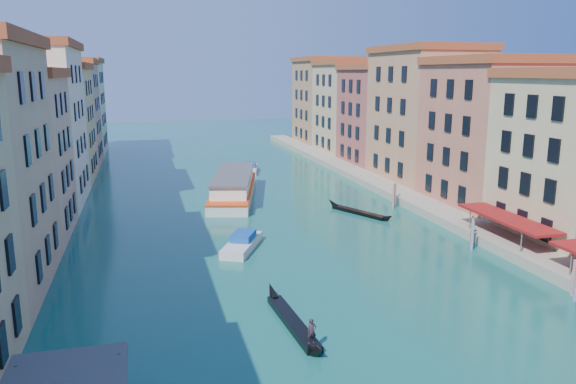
{
  "coord_description": "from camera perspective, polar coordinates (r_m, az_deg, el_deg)",
  "views": [
    {
      "loc": [
        -11.98,
        -7.23,
        17.02
      ],
      "look_at": [
        2.08,
        47.2,
        5.02
      ],
      "focal_mm": 35.0,
      "sensor_mm": 36.0,
      "label": 1
    }
  ],
  "objects": [
    {
      "name": "left_bank_palazzos",
      "position": [
        73.62,
        -25.49,
        5.18
      ],
      "size": [
        12.8,
        128.4,
        21.0
      ],
      "color": "#C6B58A",
      "rests_on": "ground"
    },
    {
      "name": "right_bank_palazzos",
      "position": [
        83.85,
        15.73,
        6.62
      ],
      "size": [
        12.8,
        128.4,
        21.0
      ],
      "color": "#A94F3D",
      "rests_on": "ground"
    },
    {
      "name": "quay",
      "position": [
        81.51,
        10.49,
        0.15
      ],
      "size": [
        4.0,
        140.0,
        1.0
      ],
      "primitive_type": "cube",
      "color": "#A19582",
      "rests_on": "ground"
    },
    {
      "name": "mooring_poles_right",
      "position": [
        50.11,
        25.1,
        -7.42
      ],
      "size": [
        1.44,
        54.24,
        3.2
      ],
      "color": "#54351C",
      "rests_on": "ground"
    },
    {
      "name": "vaporetto_far",
      "position": [
        78.54,
        -5.55,
        0.62
      ],
      "size": [
        10.37,
        23.44,
        3.4
      ],
      "rotation": [
        0.0,
        0.0,
        -0.23
      ],
      "color": "silver",
      "rests_on": "ground"
    },
    {
      "name": "gondola_fore",
      "position": [
        39.48,
        0.47,
        -12.87
      ],
      "size": [
        1.67,
        11.52,
        2.29
      ],
      "rotation": [
        0.0,
        0.0,
        0.07
      ],
      "color": "black",
      "rests_on": "ground"
    },
    {
      "name": "gondola_far",
      "position": [
        69.53,
        7.1,
        -1.95
      ],
      "size": [
        5.55,
        10.2,
        1.55
      ],
      "rotation": [
        0.0,
        0.0,
        0.45
      ],
      "color": "black",
      "rests_on": "ground"
    },
    {
      "name": "motorboat_mid",
      "position": [
        55.58,
        -4.67,
        -5.18
      ],
      "size": [
        5.32,
        7.74,
        1.54
      ],
      "rotation": [
        0.0,
        0.0,
        -0.44
      ],
      "color": "silver",
      "rests_on": "ground"
    },
    {
      "name": "motorboat_far",
      "position": [
        98.17,
        -3.89,
        2.4
      ],
      "size": [
        4.11,
        8.06,
        1.6
      ],
      "rotation": [
        0.0,
        0.0,
        -0.23
      ],
      "color": "beige",
      "rests_on": "ground"
    }
  ]
}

